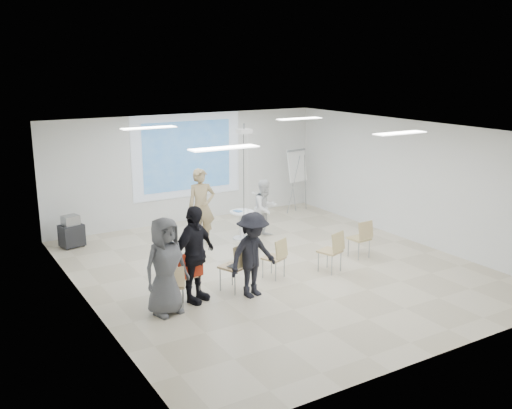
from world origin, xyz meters
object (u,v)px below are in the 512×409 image
player_right (265,205)px  pedestal_table (242,223)px  flipchart_easel (297,166)px  audience_mid (253,249)px  chair_far_left (173,284)px  chair_right_inner (333,248)px  laptop (233,265)px  player_left (201,202)px  chair_center (277,255)px  chair_left_mid (188,272)px  audience_outer (165,260)px  chair_left_inner (237,263)px  chair_right_far (362,236)px  av_cart (72,232)px

player_right → pedestal_table: bearing=162.4°
player_right → flipchart_easel: (2.13, 1.66, 0.56)m
audience_mid → chair_far_left: bearing=160.0°
player_right → chair_right_inner: player_right is taller
laptop → audience_mid: size_ratio=0.19×
laptop → flipchart_easel: (4.54, 4.35, 0.86)m
player_left → chair_right_inner: bearing=-54.4°
player_left → player_right: 1.70m
player_left → chair_center: (0.33, -2.85, -0.57)m
pedestal_table → flipchart_easel: bearing=29.6°
chair_left_mid → audience_outer: 0.83m
chair_left_inner → laptop: chair_left_inner is taller
chair_left_mid → laptop: chair_left_mid is taller
pedestal_table → flipchart_easel: 3.32m
chair_right_far → flipchart_easel: flipchart_easel is taller
player_left → player_right: size_ratio=1.29×
player_left → chair_far_left: 3.85m
audience_mid → laptop: bearing=100.8°
player_left → audience_outer: size_ratio=1.08×
chair_far_left → chair_right_inner: bearing=6.8°
player_left → flipchart_easel: (3.80, 1.40, 0.31)m
player_left → flipchart_easel: player_left is taller
pedestal_table → chair_far_left: bearing=-136.3°
chair_left_mid → laptop: bearing=-8.8°
chair_right_inner → audience_outer: bearing=163.2°
chair_far_left → audience_outer: size_ratio=0.41×
chair_left_inner → flipchart_easel: 6.39m
chair_left_inner → chair_right_inner: 2.26m
laptop → chair_left_mid: bearing=-24.8°
chair_left_inner → chair_right_inner: chair_left_inner is taller
chair_right_far → chair_left_inner: bearing=-178.7°
chair_right_far → av_cart: chair_right_far is taller
chair_center → chair_right_inner: 1.25m
player_right → chair_right_far: player_right is taller
player_left → chair_far_left: (-2.11, -3.16, -0.58)m
flipchart_easel → chair_right_inner: bearing=-125.6°
player_left → chair_left_inner: 3.17m
laptop → audience_mid: bearing=90.5°
chair_left_mid → audience_mid: 1.28m
chair_center → player_left: bearing=73.1°
laptop → chair_far_left: bearing=-12.6°
chair_far_left → chair_center: size_ratio=0.96×
pedestal_table → flipchart_easel: flipchart_easel is taller
player_left → chair_left_mid: 3.39m
chair_center → chair_right_far: bearing=-22.1°
pedestal_table → chair_center: (-0.70, -2.69, 0.08)m
player_left → chair_right_inner: (1.54, -3.18, -0.53)m
pedestal_table → chair_center: size_ratio=0.90×
flipchart_easel → av_cart: size_ratio=2.40×
player_right → chair_right_far: bearing=-77.5°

